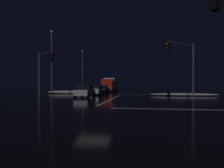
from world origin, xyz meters
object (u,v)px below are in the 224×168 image
(traffic_signal_ne, at_px, (183,60))
(traffic_signal_nw, at_px, (44,66))
(sedan_silver, at_px, (85,91))
(streetlamp_left_far, at_px, (83,68))
(box_truck, at_px, (110,84))
(sedan_black, at_px, (103,89))
(streetlamp_left_near, at_px, (52,58))
(sedan_white, at_px, (96,90))

(traffic_signal_ne, distance_m, traffic_signal_nw, 15.77)
(sedan_silver, bearing_deg, traffic_signal_nw, -134.26)
(traffic_signal_ne, distance_m, streetlamp_left_far, 28.77)
(box_truck, bearing_deg, sedan_silver, -90.39)
(sedan_silver, xyz_separation_m, traffic_signal_ne, (11.93, -3.84, 3.60))
(sedan_black, height_order, streetlamp_left_near, streetlamp_left_near)
(traffic_signal_nw, xyz_separation_m, streetlamp_left_near, (-2.11, 6.61, 1.67))
(streetlamp_left_near, bearing_deg, sedan_black, 57.60)
(streetlamp_left_far, distance_m, streetlamp_left_near, 16.00)
(sedan_black, xyz_separation_m, streetlamp_left_near, (-5.97, -9.41, 4.82))
(streetlamp_left_far, bearing_deg, sedan_white, -64.48)
(sedan_black, height_order, traffic_signal_nw, traffic_signal_nw)
(sedan_white, xyz_separation_m, box_truck, (0.06, 13.69, 0.91))
(traffic_signal_nw, bearing_deg, streetlamp_left_near, 107.72)
(traffic_signal_nw, relative_size, streetlamp_left_near, 0.58)
(sedan_silver, height_order, streetlamp_left_far, streetlamp_left_far)
(streetlamp_left_far, bearing_deg, traffic_signal_ne, -51.56)
(sedan_black, relative_size, box_truck, 0.52)
(sedan_silver, distance_m, traffic_signal_ne, 13.04)
(sedan_silver, relative_size, streetlamp_left_near, 0.44)
(traffic_signal_ne, bearing_deg, sedan_black, 126.77)
(streetlamp_left_far, bearing_deg, box_truck, 10.01)
(sedan_silver, bearing_deg, streetlamp_left_far, 107.66)
(box_truck, xyz_separation_m, traffic_signal_ne, (11.80, -23.60, 2.69))
(sedan_black, distance_m, traffic_signal_ne, 20.21)
(box_truck, relative_size, traffic_signal_nw, 1.46)
(box_truck, bearing_deg, sedan_white, -90.24)
(sedan_white, distance_m, traffic_signal_nw, 11.19)
(sedan_black, xyz_separation_m, box_truck, (0.11, 7.66, 0.91))
(sedan_silver, height_order, traffic_signal_ne, traffic_signal_ne)
(sedan_white, bearing_deg, traffic_signal_ne, -39.88)
(traffic_signal_ne, bearing_deg, streetlamp_left_far, 128.44)
(box_truck, bearing_deg, streetlamp_left_far, -169.99)
(traffic_signal_ne, xyz_separation_m, streetlamp_left_far, (-17.88, 22.52, 0.96))
(sedan_black, bearing_deg, box_truck, 89.18)
(streetlamp_left_far, bearing_deg, traffic_signal_nw, -84.66)
(box_truck, xyz_separation_m, traffic_signal_nw, (-3.97, -23.69, 2.25))
(sedan_silver, relative_size, traffic_signal_ne, 0.68)
(traffic_signal_nw, distance_m, streetlamp_left_far, 22.76)
(sedan_black, relative_size, traffic_signal_ne, 0.68)
(traffic_signal_ne, relative_size, streetlamp_left_near, 0.65)
(traffic_signal_ne, bearing_deg, streetlamp_left_near, 159.95)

